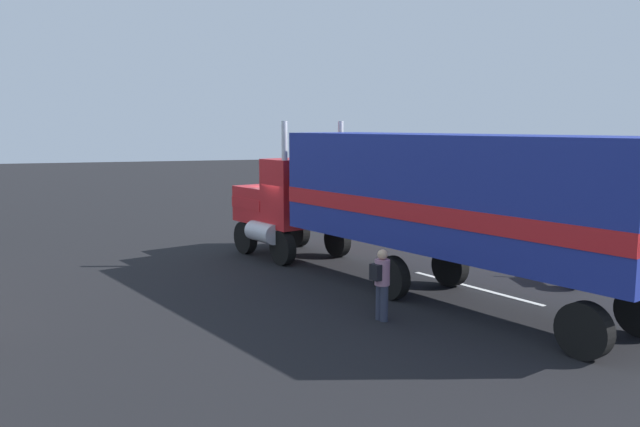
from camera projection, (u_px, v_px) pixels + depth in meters
ground_plane at (297, 257)px, 21.36m from camera, size 120.00×120.00×0.00m
lane_stripe_near at (474, 287)px, 17.26m from camera, size 4.22×1.56×0.01m
lane_stripe_mid at (449, 238)px, 24.80m from camera, size 4.19×1.65×0.01m
semi_truck at (420, 197)px, 16.57m from camera, size 14.15×7.19×4.50m
person_bystander at (381, 282)px, 14.24m from camera, size 0.39×0.48×1.63m
motorcycle at (560, 265)px, 17.81m from camera, size 2.08×0.54×1.12m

